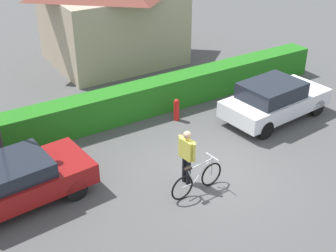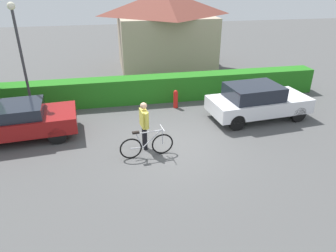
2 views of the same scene
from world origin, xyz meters
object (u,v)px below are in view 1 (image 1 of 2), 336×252
parked_car_near (8,183)px  person_rider (187,153)px  bicycle (197,180)px  fire_hydrant (177,109)px  parked_car_far (274,99)px

parked_car_near → person_rider: (4.46, -1.60, 0.28)m
bicycle → parked_car_near: bearing=154.7°
bicycle → fire_hydrant: bearing=64.8°
parked_car_near → bicycle: size_ratio=2.54×
bicycle → person_rider: person_rider is taller
bicycle → parked_car_far: bearing=23.8°
parked_car_far → fire_hydrant: (-2.98, 1.71, -0.33)m
parked_car_far → bicycle: bearing=-156.2°
person_rider → fire_hydrant: size_ratio=2.05×
person_rider → fire_hydrant: person_rider is taller
bicycle → person_rider: (-0.01, 0.51, 0.58)m
parked_car_far → bicycle: parked_car_far is taller
parked_car_far → person_rider: person_rider is taller
parked_car_near → person_rider: bearing=-19.7°
person_rider → parked_car_far: bearing=18.4°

